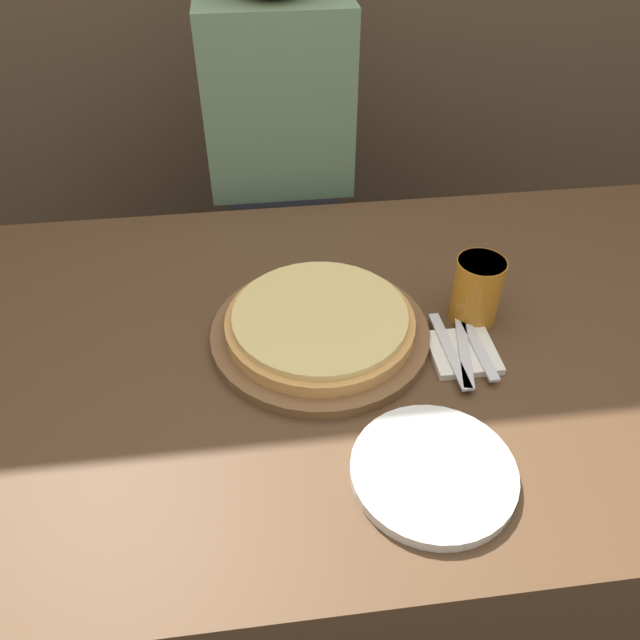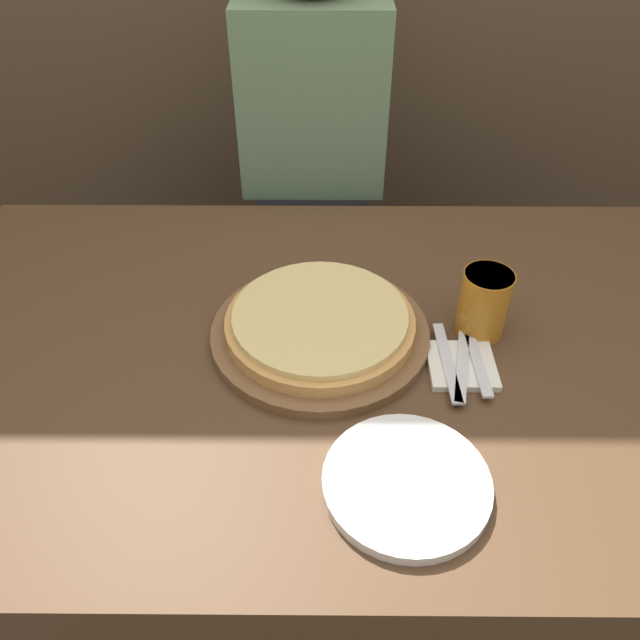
{
  "view_description": "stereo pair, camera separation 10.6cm",
  "coord_description": "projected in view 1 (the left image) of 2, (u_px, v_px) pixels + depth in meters",
  "views": [
    {
      "loc": [
        -0.16,
        -0.79,
        1.44
      ],
      "look_at": [
        -0.05,
        0.02,
        0.75
      ],
      "focal_mm": 35.0,
      "sensor_mm": 36.0,
      "label": 1
    },
    {
      "loc": [
        -0.05,
        -0.79,
        1.44
      ],
      "look_at": [
        -0.05,
        0.02,
        0.75
      ],
      "focal_mm": 35.0,
      "sensor_mm": 36.0,
      "label": 2
    }
  ],
  "objects": [
    {
      "name": "dinner_knife",
      "position": [
        464.0,
        349.0,
        1.05
      ],
      "size": [
        0.06,
        0.19,
        0.0
      ],
      "color": "silver",
      "rests_on": "napkin_stack"
    },
    {
      "name": "pizza_on_board",
      "position": [
        320.0,
        326.0,
        1.07
      ],
      "size": [
        0.38,
        0.38,
        0.06
      ],
      "color": "brown",
      "rests_on": "dining_table"
    },
    {
      "name": "beer_glass",
      "position": [
        477.0,
        288.0,
        1.09
      ],
      "size": [
        0.09,
        0.09,
        0.12
      ],
      "color": "#B7701E",
      "rests_on": "dining_table"
    },
    {
      "name": "napkin_stack",
      "position": [
        463.0,
        352.0,
        1.05
      ],
      "size": [
        0.11,
        0.11,
        0.01
      ],
      "color": "silver",
      "rests_on": "dining_table"
    },
    {
      "name": "diner_person",
      "position": [
        282.0,
        195.0,
        1.59
      ],
      "size": [
        0.34,
        0.2,
        1.31
      ],
      "color": "#33333D",
      "rests_on": "ground_plane"
    },
    {
      "name": "ground_plane",
      "position": [
        343.0,
        551.0,
        1.55
      ],
      "size": [
        12.0,
        12.0,
        0.0
      ],
      "primitive_type": "plane",
      "color": "#38332D"
    },
    {
      "name": "spoon",
      "position": [
        478.0,
        347.0,
        1.05
      ],
      "size": [
        0.02,
        0.16,
        0.0
      ],
      "color": "silver",
      "rests_on": "napkin_stack"
    },
    {
      "name": "dinner_plate",
      "position": [
        433.0,
        472.0,
        0.87
      ],
      "size": [
        0.23,
        0.23,
        0.02
      ],
      "color": "silver",
      "rests_on": "dining_table"
    },
    {
      "name": "dining_table",
      "position": [
        347.0,
        464.0,
        1.32
      ],
      "size": [
        1.58,
        0.93,
        0.71
      ],
      "color": "#4C331E",
      "rests_on": "ground_plane"
    },
    {
      "name": "fork",
      "position": [
        449.0,
        350.0,
        1.05
      ],
      "size": [
        0.02,
        0.19,
        0.0
      ],
      "color": "silver",
      "rests_on": "napkin_stack"
    }
  ]
}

